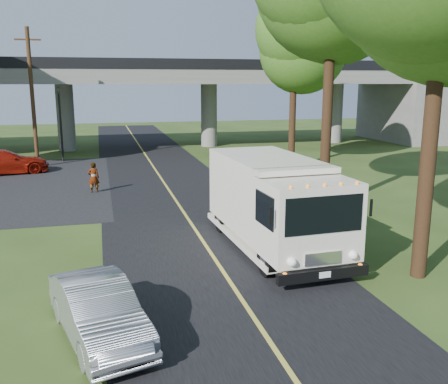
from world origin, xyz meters
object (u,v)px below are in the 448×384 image
object	(u,v)px
tree_right_far	(299,38)
red_sedan	(4,162)
traffic_signal	(60,116)
silver_sedan	(98,311)
pedestrian	(94,178)
utility_pole	(32,97)
step_van	(274,201)

from	to	relation	value
tree_right_far	red_sedan	bearing A→B (deg)	174.05
traffic_signal	silver_sedan	size ratio (longest dim) A/B	1.30
silver_sedan	pedestrian	size ratio (longest dim) A/B	2.55
utility_pole	step_van	bearing A→B (deg)	-63.67
tree_right_far	red_sedan	distance (m)	19.97
traffic_signal	silver_sedan	world-z (taller)	traffic_signal
utility_pole	step_van	xyz separation A→B (m)	(9.70, -19.60, -2.92)
red_sedan	pedestrian	bearing A→B (deg)	-154.67
red_sedan	tree_right_far	bearing A→B (deg)	-108.90
step_van	pedestrian	size ratio (longest dim) A/B	4.75
utility_pole	pedestrian	bearing A→B (deg)	-67.80
step_van	silver_sedan	world-z (taller)	step_van
tree_right_far	red_sedan	xyz separation A→B (m)	(-18.39, 1.92, -7.55)
tree_right_far	step_van	xyz separation A→B (m)	(-7.01, -15.43, -6.63)
traffic_signal	silver_sedan	bearing A→B (deg)	-84.85
pedestrian	utility_pole	bearing A→B (deg)	-71.40
tree_right_far	step_van	size ratio (longest dim) A/B	1.47
tree_right_far	utility_pole	bearing A→B (deg)	166.00
traffic_signal	step_van	xyz separation A→B (m)	(8.20, -21.60, -1.53)
utility_pole	red_sedan	world-z (taller)	utility_pole
traffic_signal	step_van	distance (m)	23.15
utility_pole	silver_sedan	distance (m)	25.09
traffic_signal	tree_right_far	bearing A→B (deg)	-22.07
utility_pole	pedestrian	size ratio (longest dim) A/B	5.72
traffic_signal	red_sedan	world-z (taller)	traffic_signal
traffic_signal	silver_sedan	distance (m)	26.70
tree_right_far	pedestrian	xyz separation A→B (m)	(-13.01, -4.90, -7.52)
step_van	red_sedan	distance (m)	20.77
step_van	red_sedan	size ratio (longest dim) A/B	1.44
silver_sedan	utility_pole	bearing A→B (deg)	83.54
traffic_signal	pedestrian	distance (m)	11.54
traffic_signal	step_van	world-z (taller)	traffic_signal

